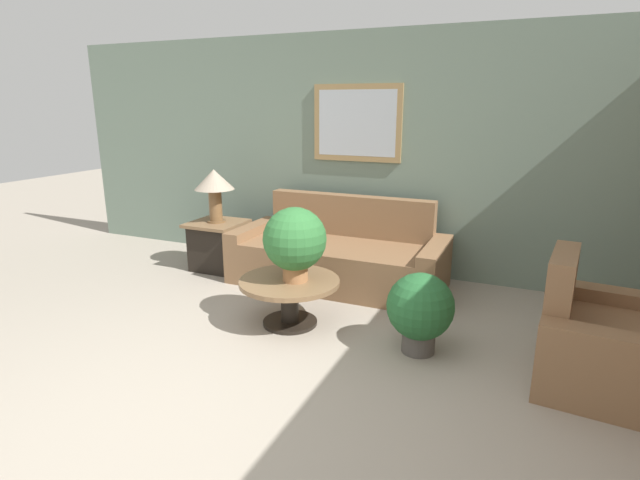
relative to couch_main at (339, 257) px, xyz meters
The scene contains 9 objects.
ground_plane 2.70m from the couch_main, 88.16° to the right, with size 20.00×20.00×0.00m, color gray.
wall_back 1.20m from the couch_main, 82.23° to the left, with size 7.94×0.09×2.60m.
couch_main is the anchor object (origin of this frame).
armchair 2.64m from the couch_main, 25.07° to the right, with size 0.97×1.09×0.89m.
coffee_table 1.13m from the couch_main, 90.26° to the right, with size 0.86×0.86×0.41m.
side_table 1.46m from the couch_main, behind, with size 0.58×0.58×0.55m.
table_lamp 1.62m from the couch_main, behind, with size 0.44×0.44×0.60m.
potted_plant_on_table 1.23m from the couch_main, 87.41° to the right, with size 0.53×0.53×0.63m.
potted_plant_floor 1.64m from the couch_main, 46.41° to the right, with size 0.51×0.51×0.63m.
Camera 1 is at (1.75, -2.00, 1.85)m, focal length 28.00 mm.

